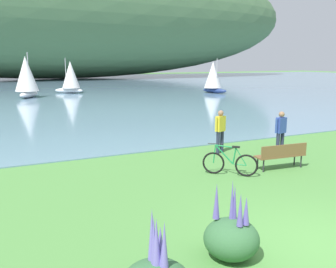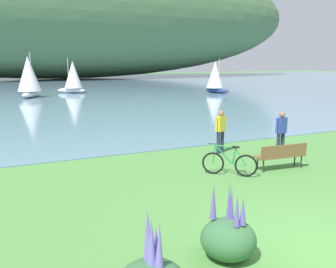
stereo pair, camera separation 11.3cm
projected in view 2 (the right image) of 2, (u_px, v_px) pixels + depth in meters
ground_plane at (320, 245)px, 7.31m from camera, size 200.00×200.00×0.00m
bay_water at (42, 87)px, 50.48m from camera, size 180.00×80.00×0.04m
distant_hillside at (62, 9)px, 72.65m from camera, size 107.66×28.00×27.38m
park_bench_near_camera at (282, 154)px, 12.34m from camera, size 1.83×0.62×0.88m
bicycle_leaning_near_bench at (229, 163)px, 11.72m from camera, size 1.36×1.23×1.01m
person_at_shoreline at (221, 129)px, 14.46m from camera, size 0.59×0.32×1.71m
person_on_the_grass at (281, 130)px, 14.11m from camera, size 0.61×0.27×1.71m
echium_bush_mid_cluster at (228, 237)px, 6.77m from camera, size 1.04×1.04×1.50m
sailboat_nearest_to_shore at (215, 77)px, 41.23m from camera, size 2.45×3.38×3.83m
sailboat_mid_bay at (29, 76)px, 35.86m from camera, size 2.98×3.83×4.41m
sailboat_toward_hillside at (73, 77)px, 41.04m from camera, size 3.23×2.92×3.89m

